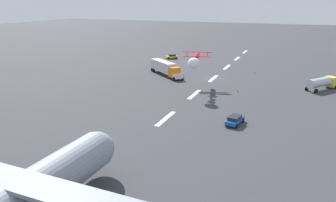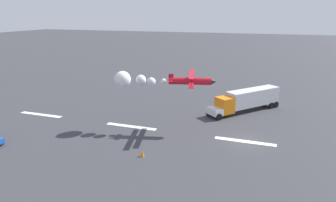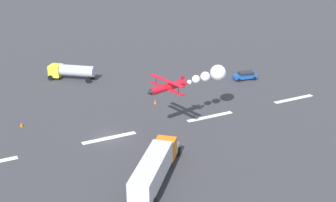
% 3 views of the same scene
% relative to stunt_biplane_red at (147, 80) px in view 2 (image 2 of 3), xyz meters
% --- Properties ---
extents(ground_plane, '(440.00, 440.00, 0.00)m').
position_rel_stunt_biplane_red_xyz_m(ground_plane, '(-14.30, 0.78, -7.15)').
color(ground_plane, '#38383D').
rests_on(ground_plane, ground).
extents(runway_stripe_3, '(8.00, 0.90, 0.01)m').
position_rel_stunt_biplane_red_xyz_m(runway_stripe_3, '(-14.30, 0.78, -7.14)').
color(runway_stripe_3, white).
rests_on(runway_stripe_3, ground).
extents(runway_stripe_4, '(8.00, 0.90, 0.01)m').
position_rel_stunt_biplane_red_xyz_m(runway_stripe_4, '(2.39, 0.78, -7.14)').
color(runway_stripe_4, white).
rests_on(runway_stripe_4, ground).
extents(runway_stripe_5, '(8.00, 0.90, 0.01)m').
position_rel_stunt_biplane_red_xyz_m(runway_stripe_5, '(19.09, 0.78, -7.14)').
color(runway_stripe_5, white).
rests_on(runway_stripe_5, ground).
extents(stunt_biplane_red, '(14.44, 6.93, 2.42)m').
position_rel_stunt_biplane_red_xyz_m(stunt_biplane_red, '(0.00, 0.00, 0.00)').
color(stunt_biplane_red, red).
extents(semi_truck_orange, '(11.39, 12.82, 3.70)m').
position_rel_stunt_biplane_red_xyz_m(semi_truck_orange, '(-13.20, -12.55, -5.02)').
color(semi_truck_orange, silver).
rests_on(semi_truck_orange, ground).
extents(traffic_cone_far, '(0.44, 0.44, 0.75)m').
position_rel_stunt_biplane_red_xyz_m(traffic_cone_far, '(-3.21, 9.29, -6.77)').
color(traffic_cone_far, orange).
rests_on(traffic_cone_far, ground).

